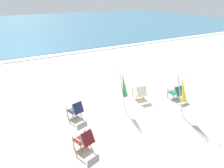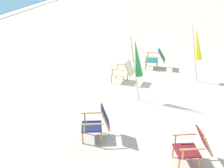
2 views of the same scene
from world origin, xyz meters
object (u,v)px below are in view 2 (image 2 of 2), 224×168
at_px(beach_chair_back_left, 194,146).
at_px(umbrella_furled_yellow, 197,44).
at_px(beach_chair_far_center, 124,71).
at_px(beach_chair_front_right, 98,122).
at_px(beach_chair_mid_center, 156,58).
at_px(umbrella_furled_green, 137,58).

distance_m(beach_chair_back_left, umbrella_furled_yellow, 4.89).
distance_m(beach_chair_far_center, umbrella_furled_yellow, 2.62).
distance_m(beach_chair_front_right, beach_chair_mid_center, 5.51).
distance_m(beach_chair_front_right, umbrella_furled_green, 2.50).
height_order(beach_chair_far_center, beach_chair_mid_center, beach_chair_far_center).
bearing_deg(beach_chair_mid_center, beach_chair_front_right, 170.64).
distance_m(umbrella_furled_yellow, umbrella_furled_green, 2.68).
bearing_deg(umbrella_furled_green, beach_chair_front_right, 165.40).
height_order(beach_chair_far_center, umbrella_furled_green, umbrella_furled_green).
xyz_separation_m(beach_chair_front_right, beach_chair_far_center, (3.70, 0.05, -0.01)).
bearing_deg(umbrella_furled_green, beach_chair_far_center, 23.50).
bearing_deg(beach_chair_far_center, beach_chair_mid_center, -28.59).
height_order(beach_chair_back_left, umbrella_furled_yellow, umbrella_furled_yellow).
bearing_deg(beach_chair_back_left, umbrella_furled_yellow, -1.18).
xyz_separation_m(beach_chair_front_right, umbrella_furled_yellow, (4.28, -2.33, 0.93)).
height_order(beach_chair_front_right, beach_chair_back_left, beach_chair_front_right).
bearing_deg(beach_chair_far_center, beach_chair_back_left, -151.63).
height_order(beach_chair_far_center, umbrella_furled_yellow, umbrella_furled_yellow).
relative_size(beach_chair_back_left, beach_chair_mid_center, 1.10).
height_order(beach_chair_front_right, umbrella_furled_green, umbrella_furled_green).
distance_m(beach_chair_front_right, beach_chair_back_left, 2.29).
height_order(umbrella_furled_yellow, umbrella_furled_green, umbrella_furled_green).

